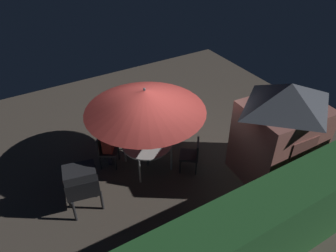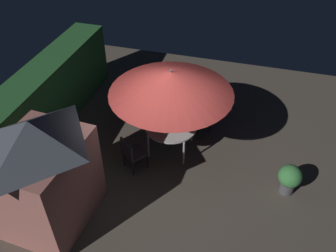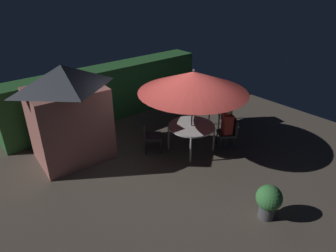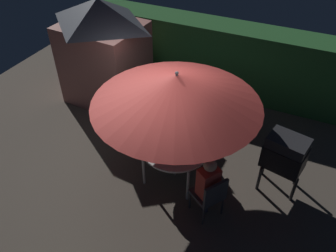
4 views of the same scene
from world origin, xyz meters
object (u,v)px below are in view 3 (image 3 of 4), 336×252
object	(u,v)px
patio_table	(191,127)
potted_plant_by_shed	(269,200)
patio_umbrella	(193,82)
person_in_red	(227,123)
chair_far_side	(150,134)
garden_shed	(68,113)
bbq_grill	(222,100)
chair_near_shed	(230,131)

from	to	relation	value
patio_table	potted_plant_by_shed	world-z (taller)	patio_table
patio_umbrella	person_in_red	distance (m)	1.57
patio_umbrella	chair_far_side	size ratio (longest dim) A/B	3.16
garden_shed	bbq_grill	size ratio (longest dim) A/B	2.11
bbq_grill	person_in_red	world-z (taller)	person_in_red
patio_table	patio_umbrella	bearing A→B (deg)	0.00
chair_near_shed	potted_plant_by_shed	xyz separation A→B (m)	(-1.55, -2.27, -0.09)
bbq_grill	patio_umbrella	bearing A→B (deg)	-163.64
patio_umbrella	potted_plant_by_shed	distance (m)	3.33
garden_shed	potted_plant_by_shed	distance (m)	5.13
patio_table	potted_plant_by_shed	bearing A→B (deg)	-102.64
patio_umbrella	chair_far_side	distance (m)	1.87
patio_table	chair_far_side	xyz separation A→B (m)	(-0.91, 0.69, -0.18)
garden_shed	potted_plant_by_shed	bearing A→B (deg)	-66.78
garden_shed	patio_umbrella	xyz separation A→B (m)	(2.64, -1.78, 0.71)
chair_far_side	person_in_red	xyz separation A→B (m)	(1.75, -1.24, 0.26)
garden_shed	person_in_red	distance (m)	4.21
garden_shed	patio_table	bearing A→B (deg)	-33.95
patio_umbrella	chair_far_side	xyz separation A→B (m)	(-0.91, 0.69, -1.47)
chair_near_shed	chair_far_side	bearing A→B (deg)	144.60
patio_table	bbq_grill	size ratio (longest dim) A/B	1.06
patio_table	potted_plant_by_shed	xyz separation A→B (m)	(-0.64, -2.87, -0.27)
bbq_grill	chair_near_shed	world-z (taller)	bbq_grill
patio_umbrella	garden_shed	bearing A→B (deg)	146.05
garden_shed	chair_near_shed	xyz separation A→B (m)	(3.54, -2.38, -0.77)
bbq_grill	person_in_red	xyz separation A→B (m)	(-1.02, -1.10, -0.06)
bbq_grill	garden_shed	bearing A→B (deg)	164.67
garden_shed	patio_table	world-z (taller)	garden_shed
patio_table	chair_near_shed	xyz separation A→B (m)	(0.90, -0.60, -0.18)
patio_table	person_in_red	xyz separation A→B (m)	(0.83, -0.55, 0.08)
garden_shed	chair_far_side	bearing A→B (deg)	-32.17
chair_far_side	person_in_red	distance (m)	2.16
patio_table	chair_near_shed	bearing A→B (deg)	-33.59
patio_umbrella	bbq_grill	xyz separation A→B (m)	(1.86, 0.54, -1.15)
chair_near_shed	patio_table	bearing A→B (deg)	146.41
chair_far_side	bbq_grill	bearing A→B (deg)	-3.03
chair_near_shed	person_in_red	world-z (taller)	person_in_red
garden_shed	chair_far_side	xyz separation A→B (m)	(1.73, -1.09, -0.77)
garden_shed	potted_plant_by_shed	world-z (taller)	garden_shed
potted_plant_by_shed	bbq_grill	bearing A→B (deg)	53.82
chair_near_shed	chair_far_side	distance (m)	2.23
patio_table	bbq_grill	distance (m)	1.94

